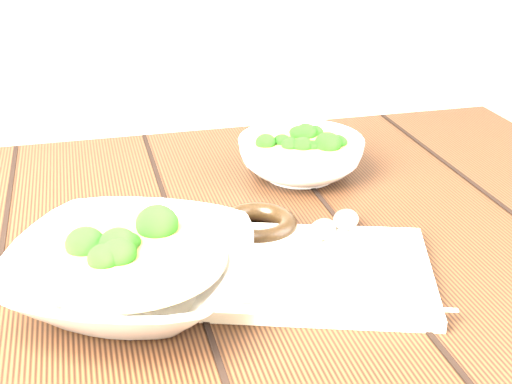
# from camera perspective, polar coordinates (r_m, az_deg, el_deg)

# --- Properties ---
(table) EXTENTS (1.20, 0.80, 0.75)m
(table) POSITION_cam_1_polar(r_m,az_deg,el_deg) (0.89, -4.29, -11.30)
(table) COLOR #311B0E
(table) RESTS_ON ground
(soup_bowl_front) EXTENTS (0.32, 0.32, 0.07)m
(soup_bowl_front) POSITION_cam_1_polar(r_m,az_deg,el_deg) (0.72, -9.96, -6.30)
(soup_bowl_front) COLOR silver
(soup_bowl_front) RESTS_ON table
(soup_bowl_back) EXTENTS (0.20, 0.20, 0.06)m
(soup_bowl_back) POSITION_cam_1_polar(r_m,az_deg,el_deg) (1.00, 3.60, 2.91)
(soup_bowl_back) COLOR silver
(soup_bowl_back) RESTS_ON table
(trivet) EXTENTS (0.12, 0.12, 0.02)m
(trivet) POSITION_cam_1_polar(r_m,az_deg,el_deg) (0.85, 0.14, -2.66)
(trivet) COLOR black
(trivet) RESTS_ON table
(napkin) EXTENTS (0.28, 0.26, 0.01)m
(napkin) POSITION_cam_1_polar(r_m,az_deg,el_deg) (0.77, 5.18, -6.31)
(napkin) COLOR #BBB29B
(napkin) RESTS_ON table
(spoon_left) EXTENTS (0.11, 0.18, 0.01)m
(spoon_left) POSITION_cam_1_polar(r_m,az_deg,el_deg) (0.80, 4.92, -4.17)
(spoon_left) COLOR #A69F92
(spoon_left) RESTS_ON napkin
(spoon_right) EXTENTS (0.10, 0.18, 0.01)m
(spoon_right) POSITION_cam_1_polar(r_m,az_deg,el_deg) (0.82, 7.01, -3.32)
(spoon_right) COLOR #A69F92
(spoon_right) RESTS_ON napkin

